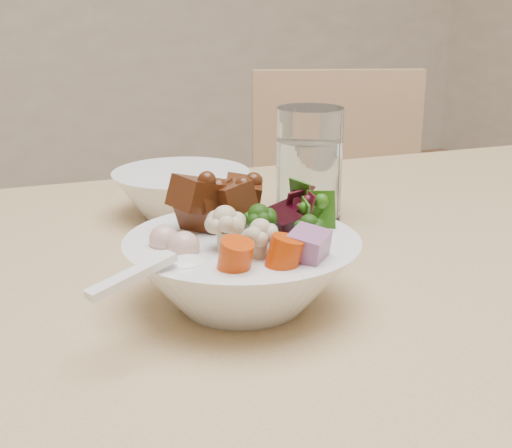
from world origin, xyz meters
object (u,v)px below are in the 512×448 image
food_bowl (243,266)px  side_bowl (181,194)px  water_glass (309,169)px  chair_far (342,242)px  dining_table (438,307)px

food_bowl → side_bowl: food_bowl is taller
water_glass → chair_far: bearing=53.8°
chair_far → food_bowl: size_ratio=3.96×
chair_far → water_glass: bearing=-104.6°
chair_far → water_glass: (-0.36, -0.49, 0.30)m
dining_table → water_glass: 0.21m
water_glass → side_bowl: (-0.13, 0.07, -0.03)m
side_bowl → dining_table: bearing=-46.5°
water_glass → food_bowl: bearing=-131.6°
dining_table → food_bowl: 0.27m
chair_far → water_glass: size_ratio=5.99×
water_glass → dining_table: bearing=-61.2°
food_bowl → water_glass: water_glass is taller
food_bowl → dining_table: bearing=9.4°
chair_far → side_bowl: chair_far is taller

